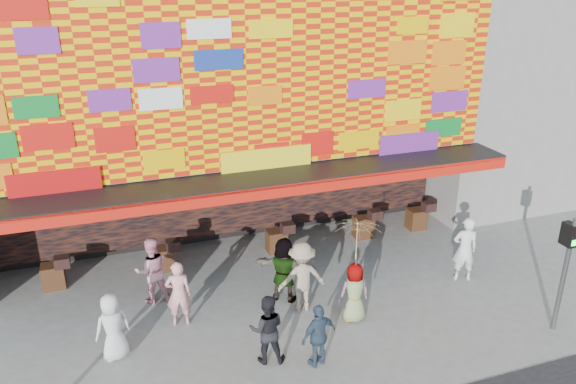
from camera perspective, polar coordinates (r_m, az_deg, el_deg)
name	(u,v)px	position (r m, az deg, el deg)	size (l,w,h in m)	color
ground	(297,344)	(13.78, 0.88, -15.19)	(90.00, 90.00, 0.00)	slate
shop_building	(213,66)	(19.10, -7.64, 12.53)	(15.20, 9.40, 10.00)	gray
neighbor_right	(539,29)	(24.94, 24.14, 14.87)	(11.00, 8.00, 12.00)	gray
signal_right	(567,262)	(14.81, 26.45, -6.42)	(0.22, 0.20, 3.00)	#59595B
ped_a	(113,327)	(13.52, -17.38, -12.95)	(0.80, 0.52, 1.63)	silver
ped_b	(179,294)	(14.23, -11.06, -10.09)	(0.63, 0.42, 1.74)	pink
ped_c	(267,329)	(12.84, -2.14, -13.74)	(0.81, 0.63, 1.67)	black
ped_d	(302,277)	(14.49, 1.40, -8.63)	(1.23, 0.70, 1.90)	gray
ped_e	(319,336)	(12.77, 3.14, -14.35)	(0.91, 0.38, 1.54)	#34475B
ped_f	(284,270)	(14.90, -0.42, -7.89)	(1.67, 0.53, 1.80)	gray
ped_g	(354,293)	(14.25, 6.75, -10.12)	(0.77, 0.50, 1.58)	gray
ped_h	(465,249)	(16.55, 17.53, -5.54)	(0.70, 0.46, 1.92)	silver
ped_i	(152,270)	(15.26, -13.66, -7.73)	(0.89, 0.70, 1.84)	pink
parasol	(357,241)	(13.54, 7.02, -4.99)	(1.41, 1.42, 2.00)	beige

